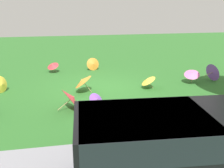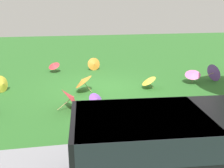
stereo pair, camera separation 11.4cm
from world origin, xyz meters
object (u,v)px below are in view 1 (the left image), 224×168
(parasol_orange_0, at_px, (93,64))
(parasol_yellow_2, at_px, (148,80))
(parasol_purple_0, at_px, (97,100))
(parasol_pink_0, at_px, (192,74))
(parasol_red_1, at_px, (72,98))
(parasol_orange_1, at_px, (82,81))
(van_dark, at_px, (179,141))
(parasol_red_0, at_px, (53,65))
(parasol_yellow_0, at_px, (1,84))
(parasol_purple_1, at_px, (214,72))

(parasol_orange_0, bearing_deg, parasol_yellow_2, 117.83)
(parasol_purple_0, distance_m, parasol_pink_0, 5.18)
(parasol_red_1, bearing_deg, parasol_orange_1, -105.70)
(van_dark, distance_m, parasol_pink_0, 7.38)
(parasol_purple_0, relative_size, parasol_red_1, 0.67)
(parasol_orange_1, bearing_deg, parasol_orange_0, -103.62)
(van_dark, height_order, parasol_red_1, van_dark)
(van_dark, height_order, parasol_orange_1, van_dark)
(parasol_red_0, height_order, parasol_orange_1, parasol_orange_1)
(parasol_yellow_2, bearing_deg, van_dark, 77.47)
(parasol_red_1, height_order, parasol_yellow_0, parasol_red_1)
(parasol_purple_1, height_order, parasol_pink_0, parasol_purple_1)
(parasol_pink_0, xyz_separation_m, parasol_yellow_2, (2.28, 0.36, -0.08))
(parasol_purple_0, xyz_separation_m, parasol_red_1, (0.89, 0.12, 0.16))
(parasol_purple_0, height_order, parasol_orange_1, parasol_orange_1)
(parasol_purple_1, distance_m, parasol_yellow_2, 3.62)
(parasol_purple_0, bearing_deg, van_dark, 104.54)
(van_dark, distance_m, parasol_red_1, 4.77)
(parasol_purple_0, xyz_separation_m, parasol_pink_0, (-4.77, -2.00, 0.22))
(parasol_pink_0, relative_size, parasol_yellow_2, 1.37)
(parasol_purple_1, height_order, parasol_red_0, parasol_purple_1)
(parasol_purple_0, relative_size, parasol_purple_1, 0.78)
(van_dark, relative_size, parasol_yellow_2, 6.68)
(van_dark, xyz_separation_m, parasol_purple_0, (1.14, -4.41, -0.65))
(parasol_purple_1, height_order, parasol_red_1, parasol_purple_1)
(parasol_purple_1, height_order, parasol_orange_1, parasol_purple_1)
(parasol_red_1, bearing_deg, parasol_orange_0, -104.31)
(parasol_orange_0, relative_size, parasol_red_1, 0.72)
(parasol_pink_0, height_order, parasol_orange_1, parasol_orange_1)
(parasol_orange_0, distance_m, parasol_red_1, 5.68)
(parasol_red_0, height_order, parasol_yellow_0, parasol_yellow_0)
(parasol_red_1, distance_m, parasol_yellow_2, 3.81)
(van_dark, height_order, parasol_yellow_2, van_dark)
(parasol_red_1, height_order, parasol_orange_1, parasol_red_1)
(parasol_red_0, distance_m, parasol_yellow_0, 3.63)
(parasol_orange_0, relative_size, parasol_pink_0, 0.78)
(parasol_orange_0, bearing_deg, parasol_orange_1, 76.38)
(parasol_red_0, xyz_separation_m, parasol_pink_0, (-6.47, 3.27, 0.07))
(parasol_purple_1, bearing_deg, parasol_yellow_0, -0.01)
(parasol_orange_0, bearing_deg, parasol_red_1, 75.69)
(parasol_pink_0, distance_m, parasol_red_1, 6.04)
(parasol_red_0, height_order, parasol_pink_0, parasol_pink_0)
(parasol_orange_0, xyz_separation_m, parasol_orange_1, (0.89, 3.69, 0.15))
(parasol_purple_0, distance_m, parasol_red_0, 5.54)
(parasol_purple_1, relative_size, parasol_orange_0, 1.21)
(parasol_pink_0, distance_m, parasol_orange_1, 5.16)
(van_dark, relative_size, parasol_purple_0, 6.66)
(parasol_pink_0, xyz_separation_m, parasol_orange_1, (5.15, 0.31, 0.02))
(van_dark, height_order, parasol_red_0, van_dark)
(parasol_orange_0, height_order, parasol_orange_1, parasol_orange_1)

